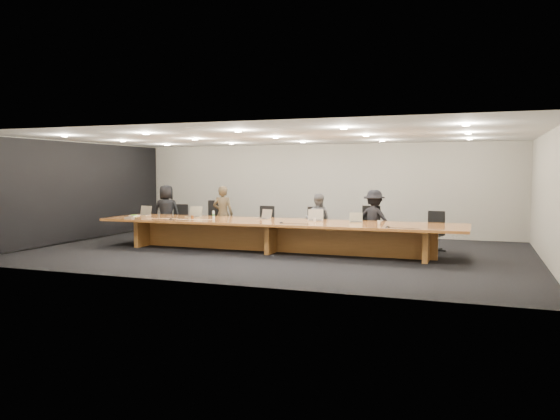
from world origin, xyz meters
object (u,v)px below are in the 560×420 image
(laptop_c, at_px, (264,214))
(paper_cup_far, at_px, (379,222))
(chair_far_right, at_px, (433,231))
(chair_mid_left, at_px, (263,224))
(person_c, at_px, (318,220))
(laptop_d, at_px, (315,215))
(laptop_b, at_px, (193,211))
(conference_table, at_px, (276,230))
(person_a, at_px, (166,212))
(chair_far_left, at_px, (179,221))
(chair_mid_right, at_px, (315,226))
(chair_left, at_px, (216,221))
(paper_cup_near, at_px, (315,220))
(mic_left, at_px, (171,219))
(laptop_e, at_px, (356,217))
(water_bottle, at_px, (213,215))
(amber_mug, at_px, (192,217))
(mic_right, at_px, (388,227))
(person_d, at_px, (374,220))
(mic_center, at_px, (281,222))
(person_b, at_px, (223,214))
(chair_right, at_px, (369,227))
(laptop_a, at_px, (143,210))
(av_box, at_px, (129,218))

(laptop_c, xyz_separation_m, paper_cup_far, (3.00, -0.38, -0.09))
(chair_far_right, bearing_deg, chair_mid_left, -162.23)
(person_c, height_order, laptop_d, person_c)
(laptop_b, bearing_deg, conference_table, -4.35)
(person_a, distance_m, laptop_d, 4.77)
(chair_far_left, height_order, chair_mid_right, chair_mid_right)
(chair_far_right, bearing_deg, chair_left, -161.86)
(chair_far_left, bearing_deg, paper_cup_near, -26.33)
(paper_cup_far, distance_m, mic_left, 5.20)
(chair_far_left, xyz_separation_m, laptop_e, (5.43, -1.07, 0.36))
(laptop_d, xyz_separation_m, water_bottle, (-2.60, -0.34, -0.04))
(chair_far_left, xyz_separation_m, paper_cup_near, (4.44, -1.19, 0.28))
(chair_mid_right, height_order, mic_left, chair_mid_right)
(laptop_c, bearing_deg, chair_left, 178.61)
(laptop_c, height_order, laptop_e, laptop_c)
(person_c, bearing_deg, laptop_e, 137.22)
(amber_mug, distance_m, mic_right, 5.09)
(laptop_d, distance_m, paper_cup_near, 0.24)
(chair_mid_right, relative_size, person_d, 0.71)
(chair_mid_right, height_order, mic_center, chair_mid_right)
(person_b, distance_m, water_bottle, 1.15)
(chair_right, distance_m, mic_left, 5.00)
(laptop_e, height_order, mic_center, laptop_e)
(chair_mid_right, xyz_separation_m, laptop_b, (-3.16, -0.79, 0.37))
(laptop_e, distance_m, mic_center, 1.78)
(person_a, height_order, laptop_d, person_a)
(mic_center, bearing_deg, laptop_a, 169.35)
(chair_mid_left, xyz_separation_m, chair_mid_right, (1.51, -0.11, 0.01))
(av_box, bearing_deg, laptop_d, 3.73)
(laptop_a, distance_m, mic_right, 6.92)
(laptop_e, relative_size, paper_cup_near, 3.52)
(chair_mid_right, xyz_separation_m, laptop_d, (0.23, -0.81, 0.37))
(chair_mid_left, height_order, person_a, person_a)
(conference_table, distance_m, person_b, 2.30)
(conference_table, distance_m, chair_far_right, 3.86)
(water_bottle, distance_m, paper_cup_near, 2.65)
(chair_left, distance_m, laptop_a, 2.00)
(mic_left, bearing_deg, laptop_d, 13.39)
(mic_center, bearing_deg, chair_far_right, 28.53)
(person_b, height_order, paper_cup_near, person_b)
(person_b, height_order, av_box, person_b)
(conference_table, xyz_separation_m, person_c, (0.71, 1.22, 0.17))
(person_b, height_order, laptop_e, person_b)
(chair_left, height_order, av_box, chair_left)
(water_bottle, bearing_deg, person_c, 26.27)
(chair_mid_left, xyz_separation_m, paper_cup_near, (1.78, -1.12, 0.27))
(laptop_d, xyz_separation_m, mic_left, (-3.55, -0.84, -0.13))
(conference_table, height_order, mic_right, mic_right)
(chair_right, distance_m, laptop_d, 1.46)
(person_d, bearing_deg, chair_left, 14.44)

